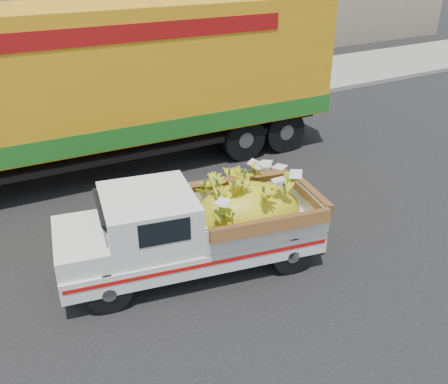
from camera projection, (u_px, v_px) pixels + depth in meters
ground at (237, 237)px, 9.41m from camera, size 100.00×100.00×0.00m
curb at (118, 128)px, 14.52m from camera, size 60.00×0.25×0.15m
sidewalk at (96, 108)px, 16.13m from camera, size 60.00×4.00×0.14m
pickup_truck at (210, 223)px, 8.29m from camera, size 4.50×2.35×1.50m
semi_trailer at (86, 84)px, 11.08m from camera, size 12.03×3.03×3.80m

